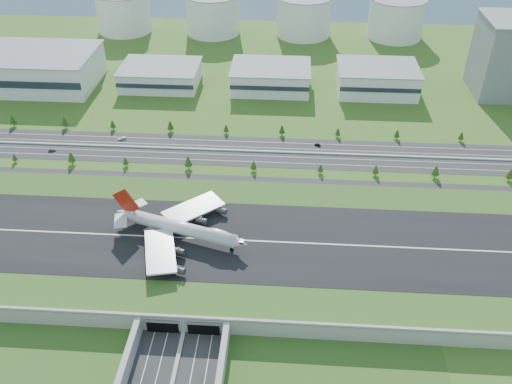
# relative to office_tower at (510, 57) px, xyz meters

# --- Properties ---
(ground) EXTENTS (1200.00, 1200.00, 0.00)m
(ground) POSITION_rel_office_tower_xyz_m (-200.00, -195.00, -27.50)
(ground) COLOR #38571B
(ground) RESTS_ON ground
(airfield_deck) EXTENTS (520.00, 100.00, 9.20)m
(airfield_deck) POSITION_rel_office_tower_xyz_m (-200.00, -195.09, -23.38)
(airfield_deck) COLOR #999993
(airfield_deck) RESTS_ON ground
(north_expressway) EXTENTS (560.00, 36.00, 0.12)m
(north_expressway) POSITION_rel_office_tower_xyz_m (-200.00, -100.00, -27.44)
(north_expressway) COLOR #28282B
(north_expressway) RESTS_ON ground
(tree_row) EXTENTS (501.18, 48.64, 8.29)m
(tree_row) POSITION_rel_office_tower_xyz_m (-191.40, -99.67, -22.84)
(tree_row) COLOR #3D2819
(tree_row) RESTS_ON ground
(hangar_west) EXTENTS (120.00, 60.00, 25.00)m
(hangar_west) POSITION_rel_office_tower_xyz_m (-370.00, -10.00, -15.00)
(hangar_west) COLOR white
(hangar_west) RESTS_ON ground
(hangar_mid_a) EXTENTS (58.00, 42.00, 15.00)m
(hangar_mid_a) POSITION_rel_office_tower_xyz_m (-260.00, -5.00, -20.00)
(hangar_mid_a) COLOR white
(hangar_mid_a) RESTS_ON ground
(hangar_mid_b) EXTENTS (58.00, 42.00, 17.00)m
(hangar_mid_b) POSITION_rel_office_tower_xyz_m (-175.00, -5.00, -19.00)
(hangar_mid_b) COLOR white
(hangar_mid_b) RESTS_ON ground
(hangar_mid_c) EXTENTS (58.00, 42.00, 19.00)m
(hangar_mid_c) POSITION_rel_office_tower_xyz_m (-95.00, -5.00, -18.00)
(hangar_mid_c) COLOR white
(hangar_mid_c) RESTS_ON ground
(office_tower) EXTENTS (46.00, 46.00, 55.00)m
(office_tower) POSITION_rel_office_tower_xyz_m (0.00, 0.00, 0.00)
(office_tower) COLOR gray
(office_tower) RESTS_ON ground
(fuel_tank_a) EXTENTS (50.00, 50.00, 35.00)m
(fuel_tank_a) POSITION_rel_office_tower_xyz_m (-320.00, 115.00, -10.00)
(fuel_tank_a) COLOR silver
(fuel_tank_a) RESTS_ON ground
(fuel_tank_b) EXTENTS (50.00, 50.00, 35.00)m
(fuel_tank_b) POSITION_rel_office_tower_xyz_m (-235.00, 115.00, -10.00)
(fuel_tank_b) COLOR silver
(fuel_tank_b) RESTS_ON ground
(fuel_tank_c) EXTENTS (50.00, 50.00, 35.00)m
(fuel_tank_c) POSITION_rel_office_tower_xyz_m (-150.00, 115.00, -10.00)
(fuel_tank_c) COLOR silver
(fuel_tank_c) RESTS_ON ground
(fuel_tank_d) EXTENTS (50.00, 50.00, 35.00)m
(fuel_tank_d) POSITION_rel_office_tower_xyz_m (-65.00, 115.00, -10.00)
(fuel_tank_d) COLOR silver
(fuel_tank_d) RESTS_ON ground
(boeing_747) EXTENTS (68.17, 63.49, 21.71)m
(boeing_747) POSITION_rel_office_tower_xyz_m (-209.55, -194.71, -13.35)
(boeing_747) COLOR silver
(boeing_747) RESTS_ON airfield_deck
(car_4) EXTENTS (5.10, 3.37, 1.61)m
(car_4) POSITION_rel_office_tower_xyz_m (-307.90, -108.16, -26.57)
(car_4) COLOR #59585D
(car_4) RESTS_ON ground
(car_5) EXTENTS (4.18, 2.91, 1.31)m
(car_5) POSITION_rel_office_tower_xyz_m (-140.99, -90.29, -26.73)
(car_5) COLOR black
(car_5) RESTS_ON ground
(car_7) EXTENTS (6.25, 4.52, 1.68)m
(car_7) POSITION_rel_office_tower_xyz_m (-268.16, -90.72, -26.54)
(car_7) COLOR white
(car_7) RESTS_ON ground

